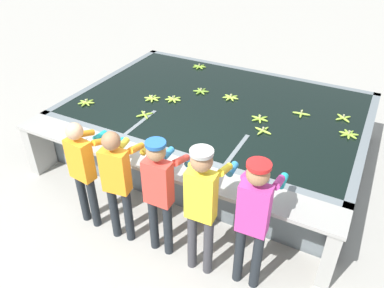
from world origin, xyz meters
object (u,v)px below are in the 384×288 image
object	(u,v)px
banana_bunch_floating_3	(231,97)
banana_bunch_floating_9	(301,114)
banana_bunch_floating_6	(145,115)
banana_bunch_floating_7	(152,98)
knife_0	(87,136)
worker_3	(202,201)
banana_bunch_floating_4	(86,102)
worker_1	(118,177)
banana_bunch_floating_8	(173,99)
banana_bunch_floating_1	(343,118)
banana_bunch_floating_2	(199,67)
banana_bunch_floating_11	(201,91)
banana_bunch_floating_10	(349,134)
worker_2	(160,188)
worker_4	(254,214)
banana_bunch_floating_5	(260,119)
worker_0	(84,166)
banana_bunch_floating_0	(263,131)

from	to	relation	value
banana_bunch_floating_3	banana_bunch_floating_9	bearing A→B (deg)	-0.47
banana_bunch_floating_6	banana_bunch_floating_7	size ratio (longest dim) A/B	0.87
banana_bunch_floating_3	knife_0	world-z (taller)	banana_bunch_floating_3
worker_3	banana_bunch_floating_4	distance (m)	3.14
worker_1	banana_bunch_floating_8	world-z (taller)	worker_1
banana_bunch_floating_8	worker_3	bearing A→B (deg)	-53.27
banana_bunch_floating_4	banana_bunch_floating_6	xyz separation A→B (m)	(1.08, 0.10, 0.00)
worker_1	banana_bunch_floating_6	xyz separation A→B (m)	(-0.63, 1.50, -0.05)
worker_1	banana_bunch_floating_1	world-z (taller)	worker_1
banana_bunch_floating_1	banana_bunch_floating_4	bearing A→B (deg)	-159.51
banana_bunch_floating_2	banana_bunch_floating_11	xyz separation A→B (m)	(0.54, -0.99, 0.00)
banana_bunch_floating_6	banana_bunch_floating_8	bearing A→B (deg)	79.27
worker_3	banana_bunch_floating_10	world-z (taller)	worker_3
banana_bunch_floating_3	banana_bunch_floating_8	distance (m)	0.97
worker_2	banana_bunch_floating_8	distance (m)	2.37
worker_3	worker_4	world-z (taller)	worker_3
banana_bunch_floating_3	banana_bunch_floating_9	world-z (taller)	same
banana_bunch_floating_5	knife_0	world-z (taller)	banana_bunch_floating_5
banana_bunch_floating_5	banana_bunch_floating_11	distance (m)	1.30
banana_bunch_floating_11	banana_bunch_floating_1	bearing A→B (deg)	4.15
worker_1	banana_bunch_floating_5	size ratio (longest dim) A/B	5.65
banana_bunch_floating_1	banana_bunch_floating_2	world-z (taller)	same
worker_4	banana_bunch_floating_4	bearing A→B (deg)	158.68
banana_bunch_floating_8	banana_bunch_floating_7	bearing A→B (deg)	-157.05
worker_0	banana_bunch_floating_8	size ratio (longest dim) A/B	5.55
banana_bunch_floating_9	banana_bunch_floating_0	bearing A→B (deg)	-115.27
worker_1	banana_bunch_floating_9	distance (m)	3.07
banana_bunch_floating_3	banana_bunch_floating_7	world-z (taller)	same
worker_1	worker_2	distance (m)	0.56
banana_bunch_floating_1	banana_bunch_floating_8	xyz separation A→B (m)	(-2.62, -0.66, -0.00)
banana_bunch_floating_5	banana_bunch_floating_4	bearing A→B (deg)	-163.17
worker_1	banana_bunch_floating_8	bearing A→B (deg)	103.12
banana_bunch_floating_3	banana_bunch_floating_9	size ratio (longest dim) A/B	0.99
banana_bunch_floating_2	banana_bunch_floating_10	xyz separation A→B (m)	(3.03, -1.27, 0.00)
worker_2	banana_bunch_floating_0	world-z (taller)	worker_2
worker_1	worker_3	xyz separation A→B (m)	(1.10, 0.01, 0.09)
worker_3	banana_bunch_floating_0	bearing A→B (deg)	88.60
knife_0	banana_bunch_floating_8	bearing A→B (deg)	72.10
worker_0	worker_1	size ratio (longest dim) A/B	0.97
worker_1	banana_bunch_floating_4	size ratio (longest dim) A/B	5.69
banana_bunch_floating_0	banana_bunch_floating_7	world-z (taller)	same
banana_bunch_floating_7	banana_bunch_floating_0	bearing A→B (deg)	-3.70
worker_1	banana_bunch_floating_4	xyz separation A→B (m)	(-1.71, 1.40, -0.05)
worker_3	banana_bunch_floating_0	size ratio (longest dim) A/B	6.10
banana_bunch_floating_5	banana_bunch_floating_8	distance (m)	1.50
worker_1	banana_bunch_floating_3	world-z (taller)	worker_1
worker_0	banana_bunch_floating_8	xyz separation A→B (m)	(0.04, 2.15, -0.02)
banana_bunch_floating_7	banana_bunch_floating_5	bearing A→B (deg)	5.84
worker_0	banana_bunch_floating_1	size ratio (longest dim) A/B	6.70
banana_bunch_floating_5	banana_bunch_floating_6	xyz separation A→B (m)	(-1.62, -0.72, 0.00)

